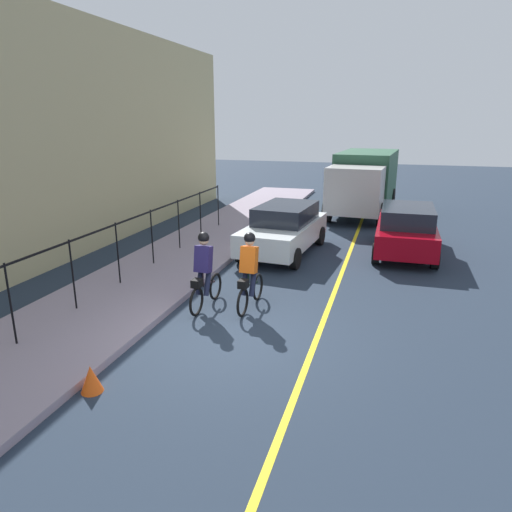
{
  "coord_description": "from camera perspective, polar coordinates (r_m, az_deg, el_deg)",
  "views": [
    {
      "loc": [
        -8.1,
        -2.87,
        4.25
      ],
      "look_at": [
        2.49,
        0.29,
        1.0
      ],
      "focal_mm": 32.8,
      "sensor_mm": 36.0,
      "label": 1
    }
  ],
  "objects": [
    {
      "name": "traffic_cone_near",
      "position": [
        8.22,
        -19.46,
        -13.94
      ],
      "size": [
        0.36,
        0.36,
        0.46
      ],
      "primitive_type": "cone",
      "color": "#FC5613",
      "rests_on": "ground"
    },
    {
      "name": "ground_plane",
      "position": [
        9.59,
        -2.65,
        -9.95
      ],
      "size": [
        80.0,
        80.0,
        0.0
      ],
      "primitive_type": "plane",
      "color": "#212D3C"
    },
    {
      "name": "cyclist_follow",
      "position": [
        10.64,
        -0.82,
        -1.92
      ],
      "size": [
        1.71,
        0.37,
        1.83
      ],
      "rotation": [
        0.0,
        0.0,
        -0.04
      ],
      "color": "black",
      "rests_on": "ground"
    },
    {
      "name": "sidewalk",
      "position": [
        11.06,
        -19.66,
        -6.81
      ],
      "size": [
        40.0,
        3.2,
        0.15
      ],
      "primitive_type": "cube",
      "color": "gray",
      "rests_on": "ground"
    },
    {
      "name": "iron_fence",
      "position": [
        11.66,
        -19.0,
        0.94
      ],
      "size": [
        16.11,
        0.04,
        1.6
      ],
      "color": "black",
      "rests_on": "sidewalk"
    },
    {
      "name": "parked_sedan_rear",
      "position": [
        15.28,
        3.47,
        3.4
      ],
      "size": [
        4.54,
        2.23,
        1.58
      ],
      "rotation": [
        0.0,
        0.0,
        3.05
      ],
      "color": "white",
      "rests_on": "ground"
    },
    {
      "name": "building_wall",
      "position": [
        14.13,
        -28.42,
        12.18
      ],
      "size": [
        28.0,
        0.8,
        7.37
      ],
      "primitive_type": "cube",
      "color": "tan",
      "rests_on": "ground"
    },
    {
      "name": "box_truck_background",
      "position": [
        22.32,
        13.06,
        9.03
      ],
      "size": [
        6.86,
        2.92,
        2.78
      ],
      "rotation": [
        0.0,
        0.0,
        3.07
      ],
      "color": "#2A553D",
      "rests_on": "ground"
    },
    {
      "name": "cyclist_lead",
      "position": [
        10.74,
        -6.35,
        -1.84
      ],
      "size": [
        1.71,
        0.37,
        1.83
      ],
      "rotation": [
        0.0,
        0.0,
        -0.04
      ],
      "color": "black",
      "rests_on": "ground"
    },
    {
      "name": "lane_line_centre",
      "position": [
        9.24,
        6.95,
        -11.13
      ],
      "size": [
        36.0,
        0.12,
        0.01
      ],
      "primitive_type": "cube",
      "color": "yellow",
      "rests_on": "ground"
    },
    {
      "name": "patrol_sedan",
      "position": [
        15.93,
        17.85,
        3.17
      ],
      "size": [
        4.4,
        1.92,
        1.58
      ],
      "rotation": [
        0.0,
        0.0,
        -0.0
      ],
      "color": "#980512",
      "rests_on": "ground"
    }
  ]
}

